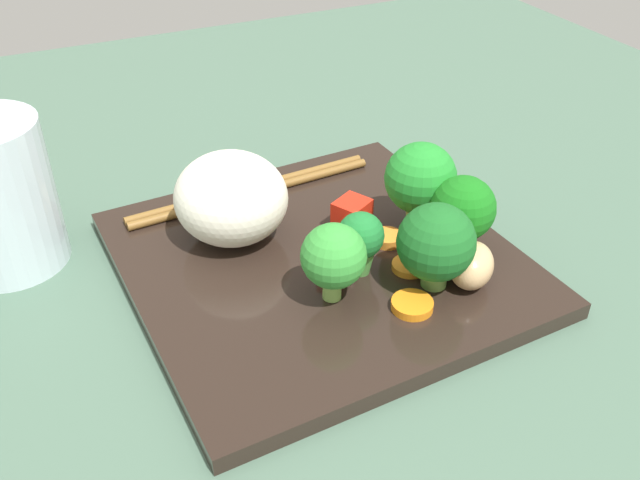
{
  "coord_description": "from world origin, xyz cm",
  "views": [
    {
      "loc": [
        16.89,
        36.09,
        30.24
      ],
      "look_at": [
        0.37,
        0.94,
        3.22
      ],
      "focal_mm": 39.37,
      "sensor_mm": 36.0,
      "label": 1
    }
  ],
  "objects_px": {
    "square_plate": "(319,262)",
    "rice_mound": "(231,198)",
    "chopstick_pair": "(252,190)",
    "broccoli_floret_4": "(463,210)",
    "carrot_slice_1": "(387,238)"
  },
  "relations": [
    {
      "from": "square_plate",
      "to": "chopstick_pair",
      "type": "relative_size",
      "value": 1.26
    },
    {
      "from": "square_plate",
      "to": "broccoli_floret_4",
      "type": "distance_m",
      "value": 0.11
    },
    {
      "from": "square_plate",
      "to": "chopstick_pair",
      "type": "bearing_deg",
      "value": -82.43
    },
    {
      "from": "rice_mound",
      "to": "broccoli_floret_4",
      "type": "height_order",
      "value": "rice_mound"
    },
    {
      "from": "rice_mound",
      "to": "broccoli_floret_4",
      "type": "xyz_separation_m",
      "value": [
        -0.14,
        0.08,
        0.0
      ]
    },
    {
      "from": "square_plate",
      "to": "chopstick_pair",
      "type": "xyz_separation_m",
      "value": [
        0.01,
        -0.1,
        0.01
      ]
    },
    {
      "from": "broccoli_floret_4",
      "to": "carrot_slice_1",
      "type": "bearing_deg",
      "value": -38.17
    },
    {
      "from": "square_plate",
      "to": "carrot_slice_1",
      "type": "bearing_deg",
      "value": 172.99
    },
    {
      "from": "carrot_slice_1",
      "to": "chopstick_pair",
      "type": "distance_m",
      "value": 0.12
    },
    {
      "from": "square_plate",
      "to": "rice_mound",
      "type": "bearing_deg",
      "value": -45.89
    },
    {
      "from": "broccoli_floret_4",
      "to": "carrot_slice_1",
      "type": "height_order",
      "value": "broccoli_floret_4"
    },
    {
      "from": "broccoli_floret_4",
      "to": "carrot_slice_1",
      "type": "distance_m",
      "value": 0.06
    },
    {
      "from": "square_plate",
      "to": "carrot_slice_1",
      "type": "distance_m",
      "value": 0.05
    },
    {
      "from": "rice_mound",
      "to": "broccoli_floret_4",
      "type": "relative_size",
      "value": 1.37
    },
    {
      "from": "broccoli_floret_4",
      "to": "chopstick_pair",
      "type": "bearing_deg",
      "value": -52.58
    }
  ]
}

